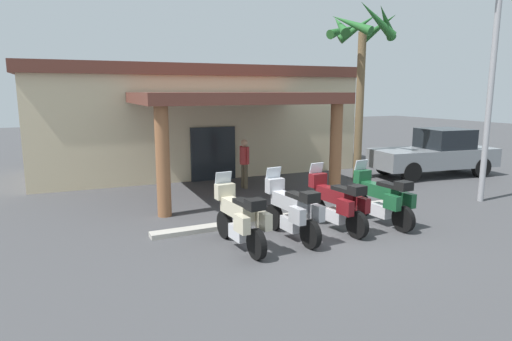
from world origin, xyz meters
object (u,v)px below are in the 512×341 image
object	(u,v)px
motorcycle_maroon	(337,203)
pedestrian	(244,160)
pickup_truck_gray	(436,153)
roadside_sign	(496,33)
palm_tree_near_portico	(361,47)
motorcycle_green	(382,198)
motorcycle_silver	(292,210)
motel_building	(196,118)
motorcycle_cream	(240,218)

from	to	relation	value
motorcycle_maroon	pedestrian	world-z (taller)	pedestrian
pickup_truck_gray	roadside_sign	xyz separation A→B (m)	(-2.05, -3.73, 4.24)
pedestrian	roadside_sign	xyz separation A→B (m)	(6.05, -5.01, 4.14)
pickup_truck_gray	palm_tree_near_portico	bearing A→B (deg)	173.93
motorcycle_green	palm_tree_near_portico	bearing A→B (deg)	-35.12
motorcycle_green	palm_tree_near_portico	world-z (taller)	palm_tree_near_portico
motorcycle_green	pickup_truck_gray	size ratio (longest dim) A/B	0.41
motorcycle_silver	roadside_sign	distance (m)	8.59
motorcycle_silver	pedestrian	bearing A→B (deg)	-16.11
motel_building	palm_tree_near_portico	distance (m)	7.53
motorcycle_silver	motorcycle_maroon	world-z (taller)	same
motorcycle_silver	pedestrian	world-z (taller)	pedestrian
roadside_sign	pedestrian	bearing A→B (deg)	140.36
motorcycle_silver	motorcycle_green	distance (m)	2.72
motel_building	pedestrian	distance (m)	4.55
motorcycle_silver	palm_tree_near_portico	world-z (taller)	palm_tree_near_portico
motel_building	motorcycle_silver	bearing A→B (deg)	-92.30
motorcycle_silver	motorcycle_maroon	size ratio (longest dim) A/B	1.00
motorcycle_silver	motorcycle_maroon	distance (m)	1.37
palm_tree_near_portico	motorcycle_cream	bearing A→B (deg)	-144.84
motorcycle_cream	palm_tree_near_portico	distance (m)	9.98
motel_building	pickup_truck_gray	size ratio (longest dim) A/B	2.58
motorcycle_cream	roadside_sign	bearing A→B (deg)	-89.48
motorcycle_cream	motorcycle_green	xyz separation A→B (m)	(4.09, 0.03, 0.00)
motorcycle_maroon	motorcycle_green	distance (m)	1.37
motel_building	motorcycle_cream	bearing A→B (deg)	-99.91
motorcycle_cream	roadside_sign	xyz separation A→B (m)	(8.67, 0.59, 4.48)
motel_building	motorcycle_green	distance (m)	10.22
motorcycle_cream	pedestrian	bearing A→B (deg)	-28.48
pedestrian	pickup_truck_gray	xyz separation A→B (m)	(8.10, -1.28, -0.10)
motel_building	motorcycle_maroon	size ratio (longest dim) A/B	6.29
motorcycle_green	pedestrian	distance (m)	5.76
motorcycle_cream	roadside_sign	size ratio (longest dim) A/B	0.28
motorcycle_maroon	pedestrian	size ratio (longest dim) A/B	1.25
motel_building	motorcycle_cream	world-z (taller)	motel_building
motel_building	motorcycle_green	xyz separation A→B (m)	(1.84, -9.92, -1.60)
motorcycle_green	roadside_sign	xyz separation A→B (m)	(4.58, 0.56, 4.48)
motel_building	palm_tree_near_portico	xyz separation A→B (m)	(5.06, -4.81, 2.84)
pedestrian	palm_tree_near_portico	distance (m)	6.24
motorcycle_cream	motorcycle_green	distance (m)	4.09
motorcycle_silver	pedestrian	distance (m)	5.70
motorcycle_green	motorcycle_cream	bearing A→B (deg)	87.56
motorcycle_silver	motorcycle_maroon	bearing A→B (deg)	-88.99
palm_tree_near_portico	roadside_sign	distance (m)	4.76
pickup_truck_gray	palm_tree_near_portico	size ratio (longest dim) A/B	0.81
motel_building	pedestrian	world-z (taller)	motel_building
pickup_truck_gray	roadside_sign	size ratio (longest dim) A/B	0.69
motorcycle_maroon	palm_tree_near_portico	bearing A→B (deg)	-47.19
motel_building	motorcycle_cream	xyz separation A→B (m)	(-2.25, -9.95, -1.60)
pedestrian	motel_building	bearing A→B (deg)	83.51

